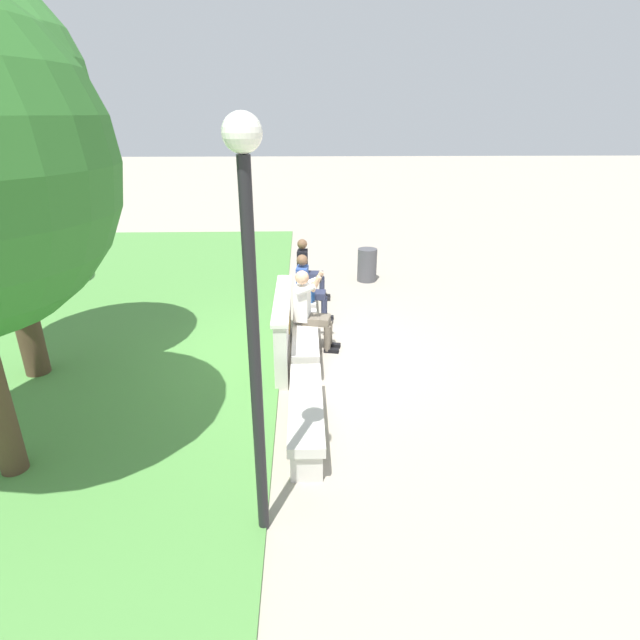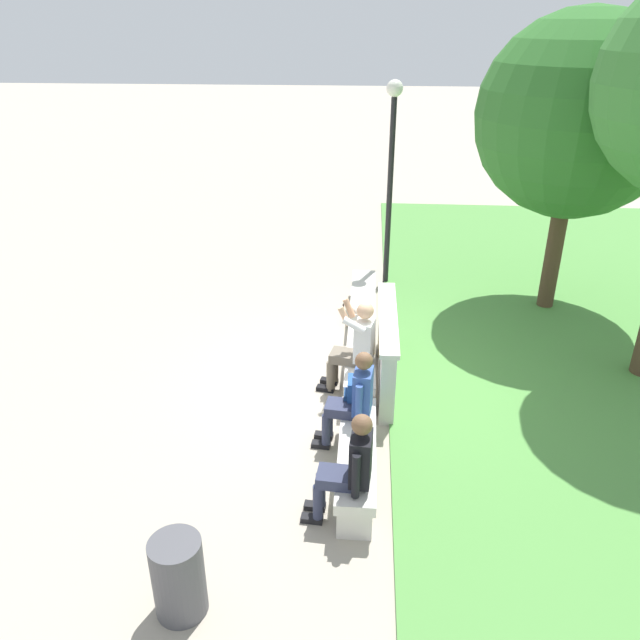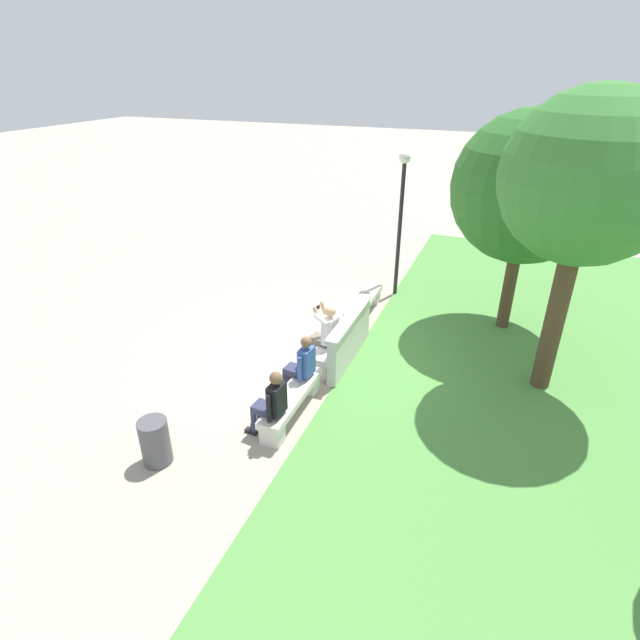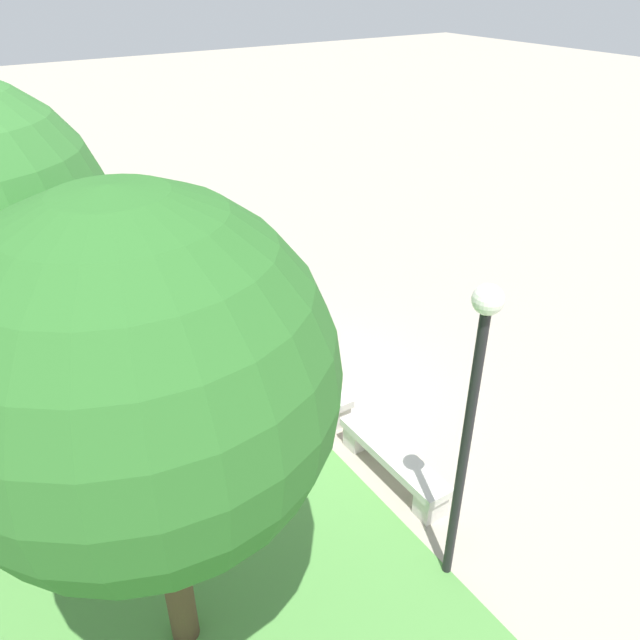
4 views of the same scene
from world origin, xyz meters
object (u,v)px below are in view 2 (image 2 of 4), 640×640
object	(u,v)px
bench_mid	(357,457)
tree_behind_wall	(577,117)
bench_main	(363,299)
person_photographer	(355,343)
person_distant	(353,398)
bench_near	(361,361)
lamp_post	(392,155)
person_companion	(349,466)
trash_bin	(179,577)
backpack	(355,393)

from	to	relation	value
bench_mid	tree_behind_wall	xyz separation A→B (m)	(-4.75, 3.15, 2.86)
bench_main	bench_mid	xyz separation A→B (m)	(4.13, 0.00, 0.00)
person_photographer	person_distant	size ratio (longest dim) A/B	1.05
bench_near	lamp_post	bearing A→B (deg)	173.52
bench_near	bench_mid	world-z (taller)	same
bench_main	person_companion	distance (m)	4.76
person_distant	lamp_post	xyz separation A→B (m)	(-5.04, 0.47, 1.71)
bench_near	tree_behind_wall	size ratio (longest dim) A/B	0.39
bench_main	bench_near	world-z (taller)	same
tree_behind_wall	trash_bin	bearing A→B (deg)	-35.09
bench_main	person_photographer	size ratio (longest dim) A/B	1.41
person_photographer	trash_bin	bearing A→B (deg)	-20.94
bench_mid	person_photographer	size ratio (longest dim) A/B	1.41
bench_main	trash_bin	xyz separation A→B (m)	(5.91, -1.43, 0.08)
backpack	trash_bin	size ratio (longest dim) A/B	0.57
person_photographer	trash_bin	world-z (taller)	person_photographer
bench_main	bench_near	xyz separation A→B (m)	(2.07, 0.00, 0.00)
person_photographer	lamp_post	size ratio (longest dim) A/B	0.37
lamp_post	person_photographer	bearing A→B (deg)	-7.11
trash_bin	lamp_post	xyz separation A→B (m)	(-7.39, 1.84, 2.00)
bench_main	tree_behind_wall	bearing A→B (deg)	101.03
bench_near	backpack	xyz separation A→B (m)	(1.32, -0.04, 0.33)
person_companion	lamp_post	bearing A→B (deg)	175.69
person_distant	person_companion	world-z (taller)	same
person_photographer	bench_mid	bearing A→B (deg)	2.45
bench_main	bench_mid	distance (m)	4.13
bench_mid	person_companion	distance (m)	0.72
person_photographer	person_distant	bearing A→B (deg)	0.48
bench_near	person_distant	bearing A→B (deg)	-2.53
bench_mid	backpack	size ratio (longest dim) A/B	4.35
backpack	bench_main	bearing A→B (deg)	179.24
person_distant	person_photographer	bearing A→B (deg)	-179.52
person_distant	tree_behind_wall	distance (m)	5.82
person_photographer	tree_behind_wall	distance (m)	5.01
person_companion	bench_mid	bearing A→B (deg)	173.80
bench_main	backpack	distance (m)	3.41
tree_behind_wall	lamp_post	xyz separation A→B (m)	(-0.87, -2.74, -0.78)
bench_main	tree_behind_wall	world-z (taller)	tree_behind_wall
trash_bin	bench_mid	bearing A→B (deg)	141.06
bench_mid	person_companion	xyz separation A→B (m)	(0.61, -0.07, 0.37)
bench_mid	person_photographer	xyz separation A→B (m)	(-1.77, -0.08, 0.44)
bench_mid	lamp_post	size ratio (longest dim) A/B	0.52
bench_near	bench_main	bearing A→B (deg)	180.00
person_companion	bench_near	bearing A→B (deg)	178.58
person_photographer	tree_behind_wall	world-z (taller)	tree_behind_wall
bench_near	trash_bin	distance (m)	4.10
bench_main	lamp_post	distance (m)	2.59
bench_near	trash_bin	bearing A→B (deg)	-20.46
bench_near	person_photographer	xyz separation A→B (m)	(0.29, -0.08, 0.44)
trash_bin	person_distant	bearing A→B (deg)	149.80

